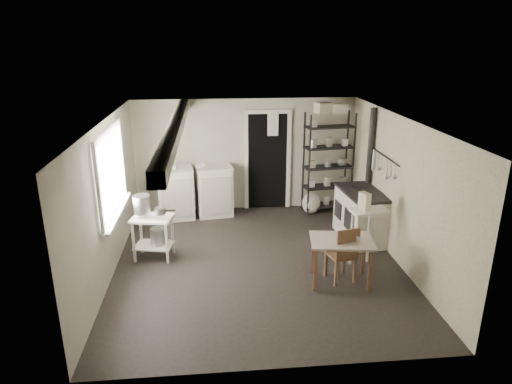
{
  "coord_description": "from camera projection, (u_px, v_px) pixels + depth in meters",
  "views": [
    {
      "loc": [
        -0.67,
        -6.57,
        3.46
      ],
      "look_at": [
        0.0,
        0.3,
        1.1
      ],
      "focal_mm": 32.0,
      "sensor_mm": 36.0,
      "label": 1
    }
  ],
  "objects": [
    {
      "name": "prep_table",
      "position": [
        153.0,
        235.0,
        7.4
      ],
      "size": [
        0.7,
        0.56,
        0.72
      ],
      "primitive_type": null,
      "rotation": [
        0.0,
        0.0,
        -0.19
      ],
      "color": "silver",
      "rests_on": "ground"
    },
    {
      "name": "side_ledge",
      "position": [
        367.0,
        237.0,
        7.25
      ],
      "size": [
        0.63,
        0.4,
        0.9
      ],
      "primitive_type": null,
      "rotation": [
        0.0,
        0.0,
        0.16
      ],
      "color": "silver",
      "rests_on": "ground"
    },
    {
      "name": "floor",
      "position": [
        258.0,
        262.0,
        7.37
      ],
      "size": [
        5.0,
        5.0,
        0.0
      ],
      "primitive_type": "plane",
      "color": "black",
      "rests_on": "ground"
    },
    {
      "name": "shelf_jar",
      "position": [
        313.0,
        147.0,
        9.04
      ],
      "size": [
        0.09,
        0.1,
        0.2
      ],
      "primitive_type": "imported",
      "rotation": [
        0.0,
        0.0,
        0.03
      ],
      "color": "white",
      "rests_on": "shelf_rack"
    },
    {
      "name": "ceiling_beam",
      "position": [
        175.0,
        129.0,
        6.55
      ],
      "size": [
        0.18,
        5.0,
        0.18
      ],
      "primitive_type": null,
      "color": "silver",
      "rests_on": "ceiling"
    },
    {
      "name": "bucket",
      "position": [
        158.0,
        236.0,
        7.41
      ],
      "size": [
        0.28,
        0.28,
        0.26
      ],
      "primitive_type": "cylinder",
      "rotation": [
        0.0,
        0.0,
        -0.21
      ],
      "color": "#ABABAD",
      "rests_on": "prep_table"
    },
    {
      "name": "storage_box_b",
      "position": [
        339.0,
        116.0,
        8.88
      ],
      "size": [
        0.29,
        0.27,
        0.18
      ],
      "primitive_type": "cube",
      "rotation": [
        0.0,
        0.0,
        -0.03
      ],
      "color": "beige",
      "rests_on": "shelf_rack"
    },
    {
      "name": "storage_box_a",
      "position": [
        323.0,
        115.0,
        8.85
      ],
      "size": [
        0.35,
        0.32,
        0.2
      ],
      "primitive_type": "cube",
      "rotation": [
        0.0,
        0.0,
        0.26
      ],
      "color": "beige",
      "rests_on": "shelf_rack"
    },
    {
      "name": "table_cup",
      "position": [
        358.0,
        233.0,
        6.49
      ],
      "size": [
        0.12,
        0.12,
        0.09
      ],
      "primitive_type": "imported",
      "rotation": [
        0.0,
        0.0,
        -0.4
      ],
      "color": "white",
      "rests_on": "work_table"
    },
    {
      "name": "wall_front",
      "position": [
        283.0,
        276.0,
        4.64
      ],
      "size": [
        4.5,
        0.02,
        2.3
      ],
      "primitive_type": "cube",
      "color": "#ABA792",
      "rests_on": "ground"
    },
    {
      "name": "oats_box",
      "position": [
        364.0,
        203.0,
        7.07
      ],
      "size": [
        0.17,
        0.21,
        0.27
      ],
      "primitive_type": "cube",
      "rotation": [
        0.0,
        0.0,
        0.36
      ],
      "color": "beige",
      "rests_on": "side_ledge"
    },
    {
      "name": "stovepipe",
      "position": [
        371.0,
        146.0,
        8.19
      ],
      "size": [
        0.13,
        0.13,
        1.32
      ],
      "primitive_type": null,
      "rotation": [
        0.0,
        0.0,
        -0.34
      ],
      "color": "black",
      "rests_on": "stove"
    },
    {
      "name": "wall_left",
      "position": [
        108.0,
        200.0,
        6.79
      ],
      "size": [
        0.02,
        5.0,
        2.3
      ],
      "primitive_type": "cube",
      "color": "#ABA792",
      "rests_on": "ground"
    },
    {
      "name": "ceiling",
      "position": [
        258.0,
        121.0,
        6.62
      ],
      "size": [
        5.0,
        5.0,
        0.0
      ],
      "primitive_type": "plane",
      "rotation": [
        3.14,
        0.0,
        0.0
      ],
      "color": "silver",
      "rests_on": "wall_back"
    },
    {
      "name": "work_table",
      "position": [
        341.0,
        258.0,
        6.67
      ],
      "size": [
        0.97,
        0.75,
        0.68
      ],
      "primitive_type": null,
      "rotation": [
        0.0,
        0.0,
        -0.14
      ],
      "color": "beige",
      "rests_on": "ground"
    },
    {
      "name": "chair",
      "position": [
        341.0,
        250.0,
        6.7
      ],
      "size": [
        0.45,
        0.46,
        0.88
      ],
      "primitive_type": null,
      "rotation": [
        0.0,
        0.0,
        0.25
      ],
      "color": "#543524",
      "rests_on": "ground"
    },
    {
      "name": "utensil_rail",
      "position": [
        384.0,
        157.0,
        7.63
      ],
      "size": [
        0.06,
        1.2,
        0.44
      ],
      "primitive_type": null,
      "color": "#ABABAD",
      "rests_on": "wall_right"
    },
    {
      "name": "shelf_rack",
      "position": [
        328.0,
        167.0,
        9.24
      ],
      "size": [
        1.01,
        0.51,
        2.05
      ],
      "primitive_type": null,
      "rotation": [
        0.0,
        0.0,
        0.14
      ],
      "color": "black",
      "rests_on": "ground"
    },
    {
      "name": "stockpot",
      "position": [
        142.0,
        204.0,
        7.22
      ],
      "size": [
        0.35,
        0.35,
        0.29
      ],
      "primitive_type": "cylinder",
      "rotation": [
        0.0,
        0.0,
        -0.41
      ],
      "color": "#ABABAD",
      "rests_on": "prep_table"
    },
    {
      "name": "flour_sack",
      "position": [
        311.0,
        202.0,
        9.33
      ],
      "size": [
        0.39,
        0.34,
        0.44
      ],
      "primitive_type": "ellipsoid",
      "rotation": [
        0.0,
        0.0,
        0.07
      ],
      "color": "silver",
      "rests_on": "ground"
    },
    {
      "name": "doorway",
      "position": [
        267.0,
        162.0,
        9.41
      ],
      "size": [
        0.96,
        0.1,
        2.08
      ],
      "primitive_type": null,
      "color": "silver",
      "rests_on": "ground"
    },
    {
      "name": "window",
      "position": [
        110.0,
        174.0,
        6.87
      ],
      "size": [
        0.12,
        1.76,
        1.28
      ],
      "primitive_type": null,
      "color": "silver",
      "rests_on": "wall_left"
    },
    {
      "name": "wall_back",
      "position": [
        246.0,
        155.0,
        9.35
      ],
      "size": [
        4.5,
        0.02,
        2.3
      ],
      "primitive_type": "cube",
      "color": "#ABA792",
      "rests_on": "ground"
    },
    {
      "name": "saucepan",
      "position": [
        160.0,
        211.0,
        7.2
      ],
      "size": [
        0.22,
        0.22,
        0.1
      ],
      "primitive_type": "cylinder",
      "rotation": [
        0.0,
        0.0,
        0.3
      ],
      "color": "#ABABAD",
      "rests_on": "prep_table"
    },
    {
      "name": "counter_cup",
      "position": [
        174.0,
        172.0,
        8.84
      ],
      "size": [
        0.12,
        0.12,
        0.09
      ],
      "primitive_type": "imported",
      "rotation": [
        0.0,
        0.0,
        0.02
      ],
      "color": "white",
      "rests_on": "base_cabinets"
    },
    {
      "name": "wall_right",
      "position": [
        399.0,
        191.0,
        7.2
      ],
      "size": [
        0.02,
        5.0,
        2.3
      ],
      "primitive_type": "cube",
      "color": "#ABA792",
      "rests_on": "ground"
    },
    {
      "name": "stove",
      "position": [
        361.0,
        216.0,
        8.11
      ],
      "size": [
        0.73,
        1.19,
        0.89
      ],
      "primitive_type": null,
      "rotation": [
        0.0,
        0.0,
        0.09
      ],
      "color": "silver",
      "rests_on": "ground"
    },
    {
      "name": "mixing_bowl",
      "position": [
        201.0,
        171.0,
        8.97
      ],
      "size": [
        0.38,
        0.38,
        0.07
      ],
      "primitive_type": "imported",
      "rotation": [
        0.0,
        0.0,
        0.36
      ],
      "color": "white",
      "rests_on": "base_cabinets"
    },
    {
      "name": "base_cabinets",
      "position": [
        195.0,
        194.0,
        9.18
      ],
      "size": [
        1.62,
        0.86,
        1.02
      ],
      "primitive_type": null,
      "rotation": [
        0.0,
        0.0,
        0.13
      ],
      "color": "silver",
      "rests_on": "ground"
    },
    {
      "name": "floor_crock",
      "position": [
        343.0,
        250.0,
        7.61
      ],
      "size": [
        0.14,
        0.14,
        0.13
      ],
      "primitive_type": "cylinder",
      "rotation": [
        0.0,
        0.0,
        0.4
      ],
      "color": "white",
      "rests_on": "ground"
    },
    {
      "name": "wallpaper_panel",
      "position": [
        399.0,
        191.0,
        7.2
      ],
      "size": [
        0.01,
        5.0,
        2.3
      ],
      "primitive_type": null,
      "color": "#C0B99C",
      "rests_on": "wall_right"
    }
  ]
}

